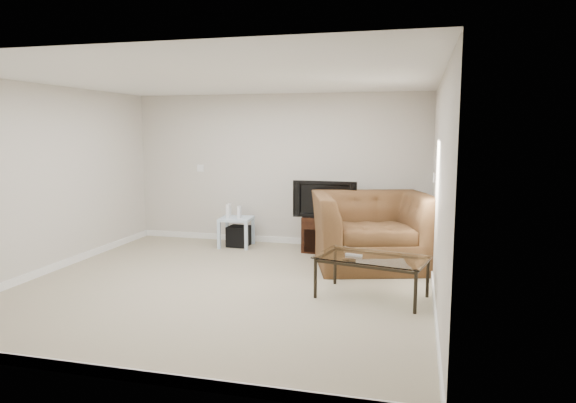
% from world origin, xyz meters
% --- Properties ---
extents(floor, '(5.00, 5.00, 0.00)m').
position_xyz_m(floor, '(0.00, 0.00, 0.00)').
color(floor, tan).
rests_on(floor, ground).
extents(ceiling, '(5.00, 5.00, 0.00)m').
position_xyz_m(ceiling, '(0.00, 0.00, 2.50)').
color(ceiling, white).
rests_on(ceiling, ground).
extents(wall_back, '(5.00, 0.02, 2.50)m').
position_xyz_m(wall_back, '(0.00, 2.50, 1.25)').
color(wall_back, silver).
rests_on(wall_back, ground).
extents(wall_left, '(0.02, 5.00, 2.50)m').
position_xyz_m(wall_left, '(-2.50, 0.00, 1.25)').
color(wall_left, silver).
rests_on(wall_left, ground).
extents(wall_right, '(0.02, 5.00, 2.50)m').
position_xyz_m(wall_right, '(2.50, 0.00, 1.25)').
color(wall_right, silver).
rests_on(wall_right, ground).
extents(plate_back, '(0.12, 0.02, 0.12)m').
position_xyz_m(plate_back, '(-1.40, 2.49, 1.25)').
color(plate_back, white).
rests_on(plate_back, wall_back).
extents(plate_right_switch, '(0.02, 0.09, 0.13)m').
position_xyz_m(plate_right_switch, '(2.49, 1.60, 1.25)').
color(plate_right_switch, white).
rests_on(plate_right_switch, wall_right).
extents(plate_right_outlet, '(0.02, 0.08, 0.12)m').
position_xyz_m(plate_right_outlet, '(2.49, 1.30, 0.30)').
color(plate_right_outlet, white).
rests_on(plate_right_outlet, wall_right).
extents(tv_stand, '(0.71, 0.52, 0.56)m').
position_xyz_m(tv_stand, '(0.90, 2.05, 0.28)').
color(tv_stand, black).
rests_on(tv_stand, floor).
extents(dvd_player, '(0.42, 0.31, 0.06)m').
position_xyz_m(dvd_player, '(0.90, 2.01, 0.47)').
color(dvd_player, black).
rests_on(dvd_player, tv_stand).
extents(television, '(0.93, 0.21, 0.57)m').
position_xyz_m(television, '(0.90, 2.02, 0.85)').
color(television, black).
rests_on(television, tv_stand).
extents(side_table, '(0.54, 0.54, 0.48)m').
position_xyz_m(side_table, '(-0.59, 2.05, 0.24)').
color(side_table, silver).
rests_on(side_table, floor).
extents(subwoofer, '(0.34, 0.34, 0.33)m').
position_xyz_m(subwoofer, '(-0.56, 2.07, 0.17)').
color(subwoofer, black).
rests_on(subwoofer, floor).
extents(game_console, '(0.07, 0.17, 0.22)m').
position_xyz_m(game_console, '(-0.71, 2.02, 0.59)').
color(game_console, white).
rests_on(game_console, side_table).
extents(game_case, '(0.08, 0.15, 0.19)m').
position_xyz_m(game_case, '(-0.53, 2.03, 0.58)').
color(game_case, silver).
rests_on(game_case, side_table).
extents(recliner, '(1.80, 1.43, 1.38)m').
position_xyz_m(recliner, '(1.66, 1.38, 0.69)').
color(recliner, '#482C1E').
rests_on(recliner, floor).
extents(coffee_table, '(1.34, 0.94, 0.48)m').
position_xyz_m(coffee_table, '(1.80, -0.04, 0.24)').
color(coffee_table, black).
rests_on(coffee_table, floor).
extents(remote, '(0.20, 0.09, 0.02)m').
position_xyz_m(remote, '(1.59, -0.06, 0.49)').
color(remote, '#B2B2B7').
rests_on(remote, coffee_table).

